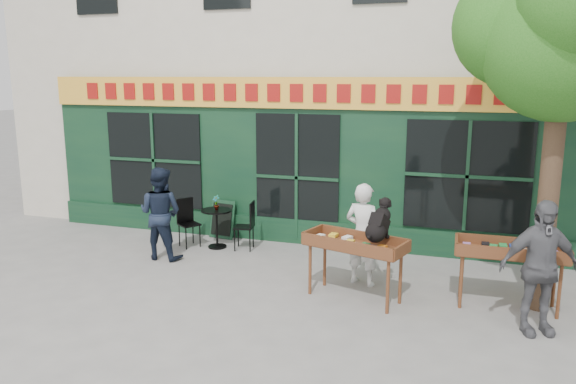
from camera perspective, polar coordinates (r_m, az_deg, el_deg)
name	(u,v)px	position (r m, az deg, el deg)	size (l,w,h in m)	color
ground	(255,282)	(9.33, -3.33, -9.14)	(80.00, 80.00, 0.00)	slate
building	(341,7)	(14.54, 5.42, 18.22)	(14.00, 7.26, 10.00)	beige
street_tree	(569,15)	(8.59, 26.62, 15.78)	(3.05, 2.90, 5.60)	#382619
book_cart_center	(355,247)	(8.47, 6.81, -5.53)	(1.61, 1.02, 0.99)	brown
dog	(379,219)	(8.24, 9.22, -2.72)	(0.34, 0.60, 0.60)	black
woman	(363,234)	(9.08, 7.62, -4.29)	(0.61, 0.40, 1.67)	silver
book_cart_right	(510,254)	(8.70, 21.65, -5.83)	(1.51, 0.65, 0.99)	brown
man_right	(539,267)	(8.00, 24.16, -7.01)	(1.05, 0.44, 1.79)	#505055
bistro_table	(217,221)	(11.06, -7.26, -2.91)	(0.60, 0.60, 0.76)	black
bistro_chair_left	(187,218)	(11.28, -10.23, -2.63)	(0.51, 0.51, 0.95)	black
bistro_chair_right	(248,222)	(10.86, -4.06, -3.04)	(0.42, 0.41, 0.95)	black
potted_plant	(216,202)	(10.97, -7.31, -1.06)	(0.15, 0.10, 0.29)	gray
man_left	(160,213)	(10.53, -12.83, -2.11)	(0.83, 0.65, 1.71)	black
chalkboard	(222,219)	(11.73, -6.71, -2.77)	(0.58, 0.27, 0.79)	black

